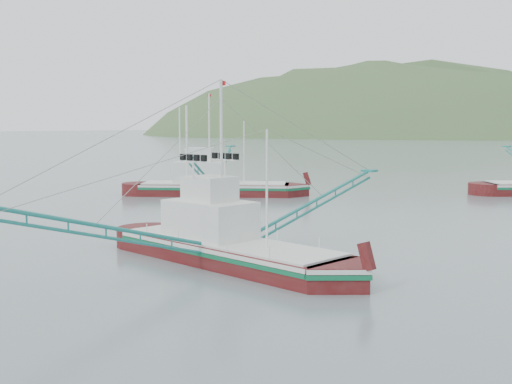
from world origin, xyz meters
The scene contains 4 objects.
ground centered at (0.00, 0.00, 0.00)m, with size 1200.00×1200.00×0.00m, color slate.
main_boat centered at (1.74, 1.17, 1.57)m, with size 14.26×25.15×10.21m.
bg_boat_left centered at (-20.14, 24.63, 2.35)m, with size 19.47×24.77×11.09m.
headland_left centered at (-180.00, 360.00, 0.00)m, with size 448.00×308.00×210.00m, color #405E30.
Camera 1 is at (23.34, -23.69, 7.19)m, focal length 45.00 mm.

